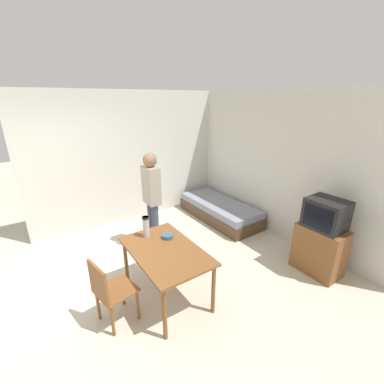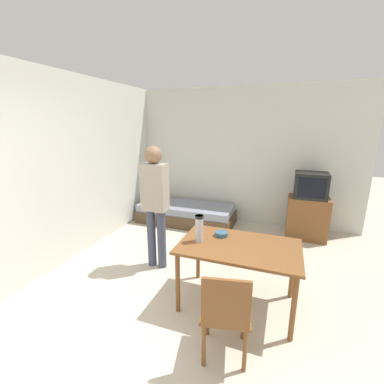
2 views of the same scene
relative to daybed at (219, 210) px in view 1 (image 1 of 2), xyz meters
name	(u,v)px [view 1 (image 1 of 2)]	position (x,y,z in m)	size (l,w,h in m)	color
ground_plane	(84,296)	(0.84, -3.08, -0.19)	(20.00, 20.00, 0.00)	beige
wall_back	(271,164)	(0.84, 0.52, 1.16)	(4.88, 0.06, 2.70)	silver
wall_left	(141,157)	(-1.13, -1.30, 1.16)	(0.06, 4.58, 2.70)	silver
daybed	(219,210)	(0.00, 0.00, 0.00)	(1.96, 0.82, 0.39)	#4C3823
tv	(321,239)	(2.29, 0.04, 0.37)	(0.67, 0.44, 1.19)	brown
dining_table	(165,255)	(1.46, -2.14, 0.45)	(1.27, 0.79, 0.73)	brown
wooden_chair	(109,290)	(1.49, -2.90, 0.29)	(0.49, 0.49, 0.86)	brown
person_standing	(152,194)	(0.23, -1.72, 0.81)	(0.34, 0.23, 1.72)	#3D4256
thermos_flask	(146,226)	(1.02, -2.20, 0.70)	(0.09, 0.09, 0.30)	#B7B7BC
mate_bowl	(167,236)	(1.22, -1.98, 0.56)	(0.15, 0.15, 0.05)	#335670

